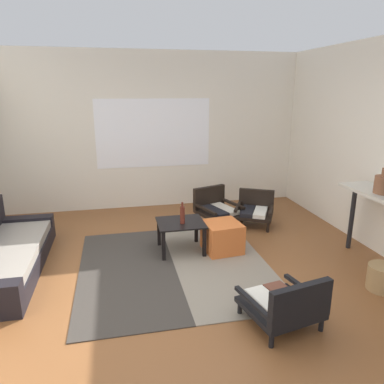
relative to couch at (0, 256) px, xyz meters
The scene contains 11 objects.
ground_plane 2.24m from the couch, 22.67° to the right, with size 7.80×7.80×0.00m, color brown.
far_wall_with_window 3.22m from the couch, 46.97° to the left, with size 5.60×0.13×2.70m.
area_rug 2.03m from the couch, ahead, with size 2.24×2.36×0.01m.
couch is the anchor object (origin of this frame).
coffee_table 2.16m from the couch, ahead, with size 0.60×0.55×0.41m.
armchair_by_window 3.08m from the couch, 20.02° to the left, with size 0.75×0.77×0.55m.
armchair_striped_foreground 3.22m from the couch, 30.50° to the right, with size 0.72×0.70×0.52m.
armchair_corner 3.58m from the couch, 14.02° to the left, with size 0.75×0.75×0.52m.
ottoman_orange 2.69m from the couch, ahead, with size 0.46×0.46×0.39m, color #D1662D.
glass_bottle 2.19m from the couch, ahead, with size 0.06×0.06×0.28m.
wicker_basket 4.27m from the couch, 17.25° to the right, with size 0.32×0.32×0.27m, color #9E7A4C.
Camera 1 is at (-0.68, -3.35, 2.06)m, focal length 33.89 mm.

